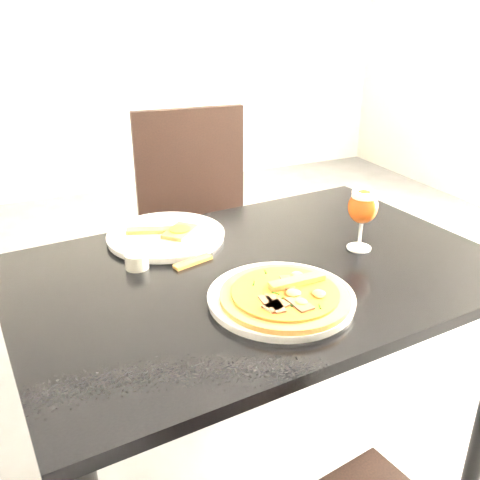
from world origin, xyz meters
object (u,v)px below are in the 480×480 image
chair_far (201,229)px  beer_glass (363,207)px  pizza (286,295)px  dining_table (259,299)px

chair_far → beer_glass: size_ratio=5.99×
pizza → beer_glass: bearing=28.4°
chair_far → dining_table: bearing=-93.7°
dining_table → beer_glass: beer_glass is taller
chair_far → beer_glass: 0.84m
dining_table → pizza: 0.22m
beer_glass → chair_far: bearing=103.0°
beer_glass → pizza: bearing=-151.6°
dining_table → chair_far: (0.12, 0.74, -0.12)m
chair_far → pizza: bearing=-93.8°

